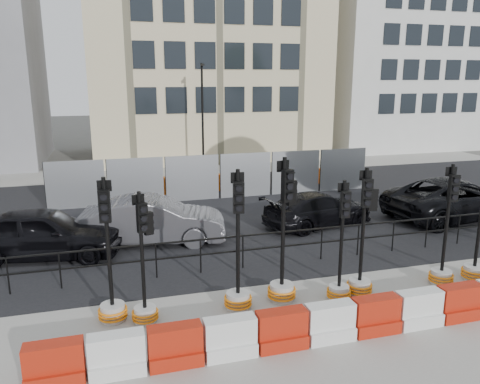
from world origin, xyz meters
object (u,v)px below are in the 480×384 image
object	(u,v)px
traffic_signal_h	(476,256)
car_a	(44,233)
car_c	(318,209)
traffic_signal_a	(111,293)
traffic_signal_d	(283,268)

from	to	relation	value
traffic_signal_h	car_a	xyz separation A→B (m)	(-11.14, 4.85, 0.09)
traffic_signal_h	car_c	xyz separation A→B (m)	(-1.97, 5.47, -0.06)
traffic_signal_a	traffic_signal_h	distance (m)	9.29
car_c	traffic_signal_a	bearing A→B (deg)	110.43
car_a	traffic_signal_a	bearing A→B (deg)	-146.93
car_a	car_c	distance (m)	9.20
traffic_signal_d	car_a	xyz separation A→B (m)	(-5.82, 4.55, -0.07)
car_a	traffic_signal_h	bearing A→B (deg)	-103.16
traffic_signal_a	traffic_signal_d	xyz separation A→B (m)	(3.95, -0.10, 0.16)
traffic_signal_h	car_c	world-z (taller)	traffic_signal_h
car_a	car_c	size ratio (longest dim) A/B	1.05
traffic_signal_h	traffic_signal_a	bearing A→B (deg)	162.51
traffic_signal_d	car_a	size ratio (longest dim) A/B	0.74
traffic_signal_h	car_c	size ratio (longest dim) A/B	0.72
traffic_signal_a	traffic_signal_d	world-z (taller)	traffic_signal_d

